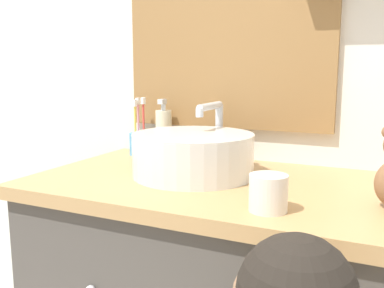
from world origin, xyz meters
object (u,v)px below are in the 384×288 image
at_px(sink_basin, 194,153).
at_px(drinking_cup, 268,193).
at_px(toothbrush_holder, 139,141).
at_px(soap_dispenser, 164,132).

bearing_deg(sink_basin, drinking_cup, -38.59).
xyz_separation_m(sink_basin, toothbrush_holder, (-0.29, 0.19, -0.01)).
relative_size(toothbrush_holder, soap_dispenser, 1.02).
bearing_deg(sink_basin, toothbrush_holder, 147.54).
bearing_deg(toothbrush_holder, sink_basin, -32.46).
relative_size(toothbrush_holder, drinking_cup, 2.47).
height_order(sink_basin, soap_dispenser, same).
relative_size(sink_basin, soap_dispenser, 1.97).
height_order(toothbrush_holder, drinking_cup, toothbrush_holder).
distance_m(sink_basin, toothbrush_holder, 0.35).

